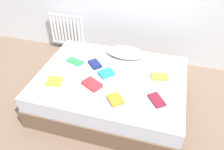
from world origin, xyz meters
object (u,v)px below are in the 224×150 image
(bed, at_px, (111,90))
(textbook_red, at_px, (92,84))
(pillow, at_px, (126,53))
(textbook_teal, at_px, (106,73))
(textbook_white, at_px, (129,83))
(textbook_maroon, at_px, (157,100))
(textbook_navy, at_px, (95,64))
(textbook_orange, at_px, (115,99))
(textbook_green, at_px, (75,61))
(textbook_lime, at_px, (160,77))
(radiator, at_px, (67,30))
(textbook_yellow, at_px, (55,81))

(bed, xyz_separation_m, textbook_red, (-0.18, -0.25, 0.28))
(pillow, bearing_deg, textbook_teal, -107.16)
(bed, bearing_deg, pillow, 80.78)
(textbook_white, distance_m, textbook_red, 0.47)
(textbook_maroon, bearing_deg, textbook_red, -130.08)
(textbook_navy, bearing_deg, textbook_orange, -6.89)
(textbook_green, xyz_separation_m, textbook_red, (0.42, -0.42, 0.01))
(textbook_lime, bearing_deg, textbook_red, -164.70)
(textbook_green, relative_size, textbook_lime, 1.10)
(textbook_white, bearing_deg, radiator, 173.56)
(textbook_green, distance_m, textbook_lime, 1.23)
(bed, relative_size, textbook_teal, 10.27)
(bed, height_order, textbook_white, textbook_white)
(textbook_white, bearing_deg, textbook_teal, -164.43)
(textbook_yellow, distance_m, textbook_green, 0.51)
(textbook_green, relative_size, textbook_white, 1.06)
(textbook_navy, bearing_deg, bed, 14.22)
(textbook_green, xyz_separation_m, textbook_maroon, (1.24, -0.47, 0.00))
(textbook_yellow, bearing_deg, pillow, 37.70)
(pillow, bearing_deg, textbook_lime, -33.76)
(textbook_lime, bearing_deg, bed, -177.86)
(radiator, relative_size, textbook_lime, 2.89)
(textbook_lime, bearing_deg, textbook_navy, 167.21)
(pillow, bearing_deg, textbook_red, -108.65)
(bed, bearing_deg, radiator, 135.55)
(bed, distance_m, textbook_orange, 0.54)
(bed, height_order, textbook_teal, textbook_teal)
(bed, bearing_deg, textbook_yellow, -153.46)
(textbook_orange, bearing_deg, pillow, 146.23)
(radiator, xyz_separation_m, textbook_lime, (1.86, -1.05, 0.09))
(radiator, distance_m, textbook_orange, 2.15)
(textbook_orange, bearing_deg, textbook_navy, 178.26)
(pillow, xyz_separation_m, textbook_orange, (0.09, -0.95, -0.05))
(textbook_yellow, height_order, textbook_maroon, textbook_yellow)
(bed, relative_size, textbook_yellow, 10.50)
(bed, xyz_separation_m, textbook_teal, (-0.07, 0.02, 0.27))
(textbook_white, distance_m, textbook_teal, 0.35)
(textbook_teal, bearing_deg, textbook_green, 116.07)
(textbook_white, relative_size, textbook_red, 0.98)
(bed, distance_m, textbook_navy, 0.44)
(textbook_red, bearing_deg, pillow, 99.79)
(textbook_red, bearing_deg, textbook_yellow, -142.58)
(radiator, height_order, textbook_yellow, radiator)
(textbook_navy, bearing_deg, pillow, 87.96)
(pillow, relative_size, textbook_lime, 2.52)
(textbook_green, distance_m, textbook_red, 0.60)
(radiator, xyz_separation_m, textbook_navy, (0.93, -1.02, 0.10))
(pillow, bearing_deg, bed, -99.22)
(textbook_green, xyz_separation_m, textbook_lime, (1.23, -0.02, 0.00))
(pillow, bearing_deg, textbook_green, -152.87)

